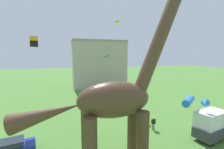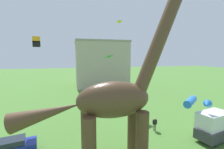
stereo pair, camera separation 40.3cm
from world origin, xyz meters
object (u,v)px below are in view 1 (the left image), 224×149
at_px(dinosaur_sculpture, 113,100).
at_px(parked_box_truck, 215,124).
at_px(kite_mid_center, 192,101).
at_px(parked_sedan_left, 10,148).
at_px(kite_drifting, 106,57).
at_px(person_vendor_side, 153,122).
at_px(kite_high_right, 34,42).
at_px(kite_far_right, 117,22).

relative_size(dinosaur_sculpture, parked_box_truck, 2.61).
height_order(parked_box_truck, kite_mid_center, kite_mid_center).
bearing_deg(kite_mid_center, dinosaur_sculpture, -172.04).
height_order(parked_sedan_left, parked_box_truck, parked_box_truck).
relative_size(dinosaur_sculpture, kite_drifting, 7.27).
height_order(dinosaur_sculpture, person_vendor_side, dinosaur_sculpture).
distance_m(parked_box_truck, kite_high_right, 24.06).
distance_m(parked_sedan_left, kite_high_right, 12.49).
bearing_deg(parked_sedan_left, kite_far_right, 31.15).
height_order(dinosaur_sculpture, parked_box_truck, dinosaur_sculpture).
distance_m(kite_high_right, kite_far_right, 15.48).
xyz_separation_m(kite_high_right, kite_far_right, (13.32, 6.39, 4.62)).
bearing_deg(kite_drifting, kite_mid_center, -74.26).
bearing_deg(kite_drifting, dinosaur_sculpture, -102.36).
relative_size(person_vendor_side, kite_high_right, 1.24).
xyz_separation_m(person_vendor_side, kite_far_right, (-0.94, 12.27, 14.76)).
relative_size(dinosaur_sculpture, person_vendor_side, 9.38).
height_order(parked_box_truck, kite_far_right, kite_far_right).
bearing_deg(kite_drifting, kite_high_right, -141.17).
relative_size(kite_drifting, kite_mid_center, 0.70).
bearing_deg(kite_far_right, person_vendor_side, -85.62).
bearing_deg(kite_drifting, parked_sedan_left, -128.73).
distance_m(dinosaur_sculpture, kite_far_right, 20.11).
bearing_deg(kite_mid_center, kite_far_right, 104.72).
bearing_deg(kite_mid_center, kite_high_right, 153.28).
bearing_deg(kite_high_right, parked_sedan_left, -100.21).
relative_size(parked_box_truck, kite_high_right, 4.46).
height_order(person_vendor_side, kite_drifting, kite_drifting).
relative_size(person_vendor_side, kite_drifting, 0.78).
bearing_deg(parked_sedan_left, kite_drifting, 40.06).
height_order(dinosaur_sculpture, parked_sedan_left, dinosaur_sculpture).
relative_size(parked_sedan_left, kite_drifting, 2.10).
xyz_separation_m(kite_far_right, kite_mid_center, (3.96, -15.09, -11.50)).
bearing_deg(parked_box_truck, kite_far_right, 100.52).
distance_m(kite_far_right, kite_mid_center, 19.39).
xyz_separation_m(person_vendor_side, kite_drifting, (-2.17, 15.61, 8.19)).
bearing_deg(parked_box_truck, person_vendor_side, 135.43).
bearing_deg(dinosaur_sculpture, kite_high_right, 133.11).
bearing_deg(person_vendor_side, kite_mid_center, 147.50).
height_order(parked_box_truck, kite_high_right, kite_high_right).
bearing_deg(parked_sedan_left, kite_high_right, 68.58).
bearing_deg(dinosaur_sculpture, parked_sedan_left, 166.13).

